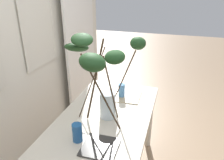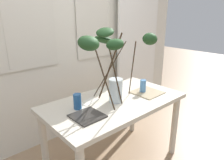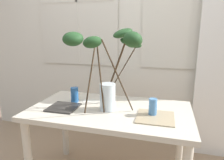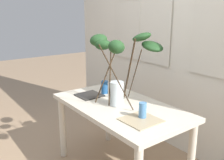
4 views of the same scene
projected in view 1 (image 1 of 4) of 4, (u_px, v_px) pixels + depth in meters
back_wall_with_windows at (4, 39)px, 1.84m from camera, size 4.05×0.14×2.60m
curtain_sheer_side at (80, 35)px, 2.89m from camera, size 0.83×0.03×2.25m
dining_table at (106, 125)px, 1.88m from camera, size 1.34×0.74×0.73m
vase_with_branches at (100, 68)px, 1.65m from camera, size 0.71×0.72×0.69m
drinking_glass_blue_left at (77, 133)px, 1.52m from camera, size 0.07×0.07×0.14m
drinking_glass_blue_right at (122, 91)px, 2.12m from camera, size 0.06×0.06×0.14m
plate_square_left at (100, 147)px, 1.48m from camera, size 0.24×0.24×0.01m
plate_square_right at (126, 96)px, 2.15m from camera, size 0.28×0.28×0.01m
napkin_folded at (81, 126)px, 1.70m from camera, size 0.19×0.13×0.00m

